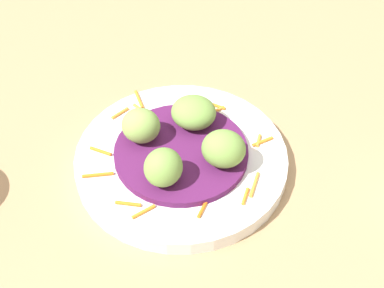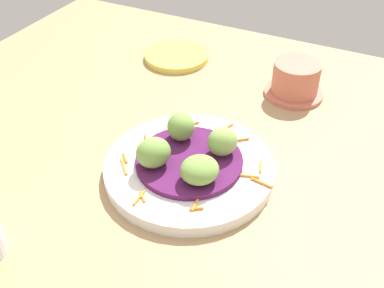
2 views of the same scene
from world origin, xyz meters
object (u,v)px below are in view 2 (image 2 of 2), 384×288
object	(u,v)px
guac_scoop_right	(181,127)
side_plate_small	(177,56)
main_plate	(189,168)
guac_scoop_left	(198,172)
guac_scoop_center	(223,142)
guac_scoop_back	(155,152)
terracotta_bowl	(295,80)

from	to	relation	value
guac_scoop_right	side_plate_small	xyz separation A→B (cm)	(27.69, 15.44, -4.51)
main_plate	guac_scoop_right	world-z (taller)	guac_scoop_right
guac_scoop_left	guac_scoop_center	bearing A→B (deg)	-4.17
main_plate	guac_scoop_back	bearing A→B (deg)	130.83
guac_scoop_right	guac_scoop_center	bearing A→B (deg)	-94.17
side_plate_small	guac_scoop_left	bearing A→B (deg)	-148.01
guac_scoop_back	terracotta_bowl	distance (cm)	34.21
guac_scoop_left	guac_scoop_right	world-z (taller)	guac_scoop_right
guac_scoop_left	side_plate_small	xyz separation A→B (cm)	(35.45, 22.14, -4.07)
guac_scoop_left	terracotta_bowl	distance (cm)	32.95
main_plate	guac_scoop_center	bearing A→B (deg)	-49.17
main_plate	guac_scoop_left	distance (cm)	6.33
guac_scoop_left	guac_scoop_center	xyz separation A→B (cm)	(7.23, -0.53, 0.37)
main_plate	guac_scoop_back	size ratio (longest dim) A/B	5.02
guac_scoop_center	terracotta_bowl	xyz separation A→B (cm)	(25.36, -3.99, -1.91)
guac_scoop_center	guac_scoop_back	world-z (taller)	guac_scoop_back
guac_scoop_center	guac_scoop_right	distance (cm)	7.25
side_plate_small	terracotta_bowl	distance (cm)	26.94
main_plate	guac_scoop_center	xyz separation A→B (cm)	(3.35, -3.88, 4.07)
guac_scoop_center	terracotta_bowl	bearing A→B (deg)	-8.95
guac_scoop_right	terracotta_bowl	bearing A→B (deg)	-24.33
guac_scoop_left	guac_scoop_center	distance (cm)	7.26
guac_scoop_center	terracotta_bowl	distance (cm)	25.75
main_plate	guac_scoop_center	distance (cm)	6.55
main_plate	terracotta_bowl	bearing A→B (deg)	-15.33
guac_scoop_center	side_plate_small	size ratio (longest dim) A/B	0.34
main_plate	side_plate_small	xyz separation A→B (cm)	(31.57, 18.79, -0.37)
guac_scoop_back	side_plate_small	size ratio (longest dim) A/B	0.37
guac_scoop_back	terracotta_bowl	xyz separation A→B (cm)	(32.07, -11.75, -1.97)
side_plate_small	terracotta_bowl	xyz separation A→B (cm)	(-2.85, -26.66, 2.53)
guac_scoop_center	guac_scoop_left	bearing A→B (deg)	175.83
guac_scoop_back	guac_scoop_left	bearing A→B (deg)	-94.17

